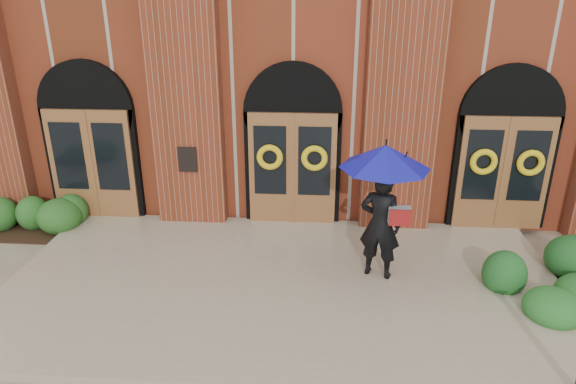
{
  "coord_description": "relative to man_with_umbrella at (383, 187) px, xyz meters",
  "views": [
    {
      "loc": [
        0.64,
        -7.84,
        5.14
      ],
      "look_at": [
        0.02,
        1.0,
        1.55
      ],
      "focal_mm": 32.0,
      "sensor_mm": 36.0,
      "label": 1
    }
  ],
  "objects": [
    {
      "name": "ground",
      "position": [
        -1.71,
        -0.5,
        -1.9
      ],
      "size": [
        90.0,
        90.0,
        0.0
      ],
      "primitive_type": "plane",
      "color": "tan",
      "rests_on": "ground"
    },
    {
      "name": "landing",
      "position": [
        -1.71,
        -0.35,
        -1.82
      ],
      "size": [
        10.0,
        5.3,
        0.15
      ],
      "primitive_type": "cube",
      "color": "tan",
      "rests_on": "ground"
    },
    {
      "name": "church_building",
      "position": [
        -1.71,
        8.28,
        1.6
      ],
      "size": [
        16.2,
        12.53,
        7.0
      ],
      "color": "maroon",
      "rests_on": "ground"
    },
    {
      "name": "man_with_umbrella",
      "position": [
        0.0,
        0.0,
        0.0
      ],
      "size": [
        1.99,
        1.99,
        2.5
      ],
      "rotation": [
        0.0,
        0.0,
        2.82
      ],
      "color": "black",
      "rests_on": "landing"
    },
    {
      "name": "hedge_wall_left",
      "position": [
        -6.91,
        1.63,
        -1.53
      ],
      "size": [
        2.85,
        1.14,
        0.73
      ],
      "primitive_type": "ellipsoid",
      "color": "#23521B",
      "rests_on": "ground"
    },
    {
      "name": "hedge_wall_right",
      "position": [
        3.49,
        0.2,
        -1.51
      ],
      "size": [
        3.04,
        1.22,
        0.78
      ],
      "primitive_type": "ellipsoid",
      "color": "#1B4E1E",
      "rests_on": "ground"
    }
  ]
}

